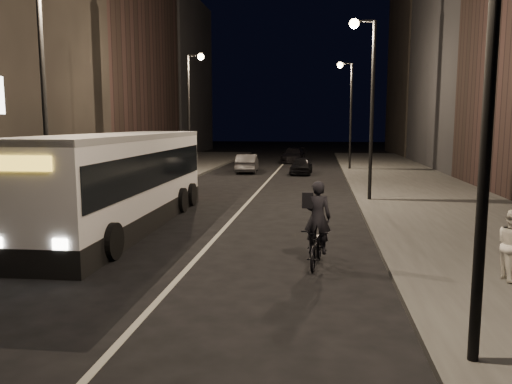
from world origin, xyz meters
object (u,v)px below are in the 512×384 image
(cyclist_on_bicycle, at_px, (317,238))
(car_near, at_px, (301,165))
(streetlight_left_near, at_px, (50,70))
(car_mid, at_px, (247,163))
(city_bus, at_px, (123,177))
(streetlight_left_far, at_px, (192,98))
(streetlight_right_far, at_px, (348,101))
(streetlight_right_mid, at_px, (367,85))
(car_far, at_px, (293,155))

(cyclist_on_bicycle, bearing_deg, car_near, 99.58)
(streetlight_left_near, xyz_separation_m, car_mid, (3.21, 21.59, -4.67))
(cyclist_on_bicycle, bearing_deg, city_bus, 155.17)
(streetlight_left_near, relative_size, streetlight_left_far, 1.00)
(streetlight_left_far, bearing_deg, city_bus, -84.05)
(streetlight_right_far, relative_size, car_near, 2.21)
(city_bus, xyz_separation_m, cyclist_on_bicycle, (6.85, -4.16, -1.05))
(city_bus, relative_size, cyclist_on_bicycle, 5.49)
(city_bus, xyz_separation_m, car_mid, (1.48, 20.22, -1.11))
(streetlight_right_far, distance_m, streetlight_left_near, 26.26)
(cyclist_on_bicycle, xyz_separation_m, car_mid, (-5.37, 24.38, -0.06))
(streetlight_right_far, bearing_deg, streetlight_left_far, -150.64)
(streetlight_left_far, bearing_deg, streetlight_left_near, -90.00)
(streetlight_left_near, distance_m, car_near, 22.57)
(streetlight_right_mid, relative_size, cyclist_on_bicycle, 3.63)
(streetlight_right_far, bearing_deg, city_bus, -111.54)
(streetlight_left_far, bearing_deg, streetlight_right_mid, -43.16)
(streetlight_left_near, relative_size, car_far, 1.73)
(car_mid, distance_m, car_far, 10.54)
(car_far, bearing_deg, streetlight_right_far, -55.21)
(car_near, bearing_deg, cyclist_on_bicycle, -84.38)
(streetlight_left_far, distance_m, city_bus, 17.09)
(streetlight_left_near, height_order, cyclist_on_bicycle, streetlight_left_near)
(car_mid, bearing_deg, streetlight_right_mid, 115.24)
(streetlight_right_far, xyz_separation_m, streetlight_left_far, (-10.66, -6.00, 0.00))
(streetlight_left_near, xyz_separation_m, cyclist_on_bicycle, (8.58, -2.79, -4.62))
(car_near, distance_m, car_mid, 4.15)
(streetlight_left_near, bearing_deg, car_far, 79.06)
(streetlight_right_far, height_order, city_bus, streetlight_right_far)
(streetlight_right_mid, height_order, cyclist_on_bicycle, streetlight_right_mid)
(cyclist_on_bicycle, relative_size, car_mid, 0.54)
(cyclist_on_bicycle, xyz_separation_m, car_near, (-1.29, 23.61, -0.12))
(streetlight_right_mid, height_order, city_bus, streetlight_right_mid)
(cyclist_on_bicycle, distance_m, car_mid, 24.97)
(city_bus, relative_size, car_mid, 2.95)
(car_mid, bearing_deg, city_bus, 82.32)
(car_mid, bearing_deg, streetlight_left_near, 78.04)
(streetlight_left_far, relative_size, car_near, 2.21)
(cyclist_on_bicycle, bearing_deg, streetlight_right_mid, 85.55)
(streetlight_right_mid, distance_m, car_far, 24.60)
(streetlight_right_far, xyz_separation_m, city_bus, (-8.93, -22.62, -3.57))
(streetlight_left_far, bearing_deg, car_far, 65.92)
(cyclist_on_bicycle, distance_m, car_near, 23.65)
(streetlight_right_mid, xyz_separation_m, car_near, (-3.37, 12.83, -4.74))
(streetlight_right_mid, distance_m, car_mid, 16.19)
(streetlight_right_mid, height_order, car_near, streetlight_right_mid)
(streetlight_right_mid, relative_size, car_near, 2.21)
(cyclist_on_bicycle, bearing_deg, streetlight_left_near, 168.46)
(streetlight_left_far, height_order, cyclist_on_bicycle, streetlight_left_far)
(streetlight_left_far, distance_m, car_near, 9.15)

